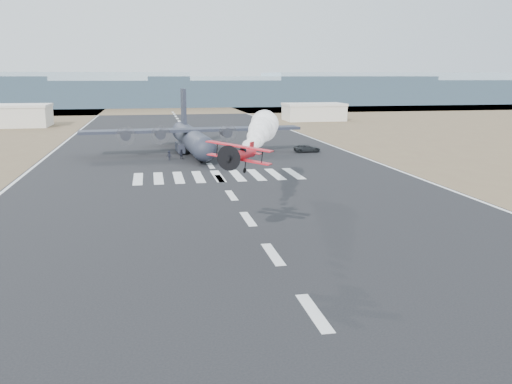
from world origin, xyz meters
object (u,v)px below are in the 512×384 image
object	(u,v)px
crew_d	(221,153)
crew_f	(231,150)
support_vehicle	(307,148)
crew_g	(222,154)
transport_aircraft	(192,137)
crew_b	(202,151)
crew_a	(222,155)
crew_h	(181,154)
hangar_left	(8,115)
hangar_right	(314,112)
aerobatic_biplane	(241,155)
crew_c	(169,155)
crew_e	(232,152)

from	to	relation	value
crew_d	crew_f	xyz separation A→B (m)	(2.38, 2.96, 0.12)
support_vehicle	crew_g	xyz separation A→B (m)	(-18.04, -4.99, 0.13)
transport_aircraft	crew_b	world-z (taller)	transport_aircraft
crew_a	crew_h	world-z (taller)	crew_a
hangar_left	crew_a	bearing A→B (deg)	-55.30
hangar_right	aerobatic_biplane	size ratio (longest dim) A/B	3.42
transport_aircraft	crew_f	distance (m)	8.69
crew_a	crew_b	world-z (taller)	crew_a
hangar_right	crew_g	distance (m)	92.32
transport_aircraft	crew_a	xyz separation A→B (m)	(4.70, -10.81, -2.28)
crew_c	crew_f	xyz separation A→B (m)	(12.21, 5.04, 0.05)
hangar_right	support_vehicle	bearing A→B (deg)	-108.01
crew_e	hangar_left	bearing A→B (deg)	-34.64
hangar_right	crew_c	xyz separation A→B (m)	(-52.70, -82.42, -2.12)
crew_c	crew_d	distance (m)	10.05
crew_a	crew_e	xyz separation A→B (m)	(2.59, 5.28, -0.12)
crew_b	crew_e	bearing A→B (deg)	109.14
crew_d	crew_c	bearing A→B (deg)	-169.77
crew_b	crew_h	distance (m)	5.90
hangar_left	support_vehicle	xyz separation A→B (m)	(73.06, -71.69, -2.66)
hangar_right	aerobatic_biplane	bearing A→B (deg)	-109.63
hangar_left	crew_f	size ratio (longest dim) A/B	13.11
crew_c	crew_h	world-z (taller)	crew_h
transport_aircraft	crew_d	size ratio (longest dim) A/B	26.37
crew_c	hangar_right	bearing A→B (deg)	88.32
support_vehicle	crew_a	distance (m)	19.71
crew_g	support_vehicle	bearing A→B (deg)	-47.46
aerobatic_biplane	crew_h	xyz separation A→B (m)	(-2.12, 54.33, -7.46)
hangar_right	crew_e	world-z (taller)	hangar_right
crew_d	crew_e	bearing A→B (deg)	30.57
transport_aircraft	crew_h	xyz separation A→B (m)	(-2.56, -7.73, -2.29)
hangar_left	aerobatic_biplane	world-z (taller)	aerobatic_biplane
crew_e	crew_g	distance (m)	3.67
aerobatic_biplane	crew_e	distance (m)	57.56
aerobatic_biplane	crew_f	distance (m)	59.04
aerobatic_biplane	transport_aircraft	distance (m)	62.28
crew_f	crew_c	bearing A→B (deg)	106.60
hangar_right	crew_g	size ratio (longest dim) A/B	11.73
hangar_right	crew_c	world-z (taller)	hangar_right
crew_a	crew_g	bearing A→B (deg)	3.39
hangar_left	aerobatic_biplane	xyz separation A→B (m)	(49.69, -130.43, 4.95)
support_vehicle	crew_h	world-z (taller)	crew_h
crew_e	crew_d	bearing A→B (deg)	49.77
hangar_left	crew_h	xyz separation A→B (m)	(47.58, -76.10, -2.51)
hangar_right	crew_f	world-z (taller)	hangar_right
hangar_left	crew_b	size ratio (longest dim) A/B	14.28
crew_e	hangar_right	bearing A→B (deg)	-99.70
aerobatic_biplane	transport_aircraft	bearing A→B (deg)	106.04
hangar_left	crew_h	distance (m)	89.78
hangar_left	crew_e	xyz separation A→B (m)	(57.42, -73.90, -2.61)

